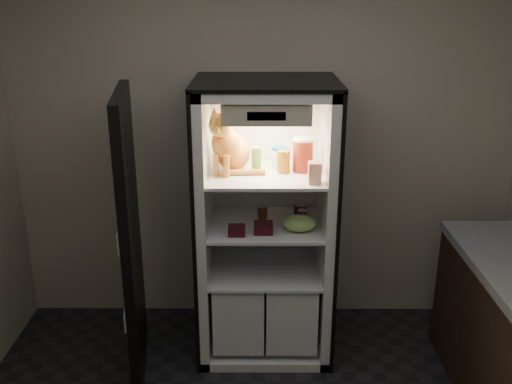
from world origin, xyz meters
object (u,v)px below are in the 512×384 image
parmesan_shaker (256,160)px  grape_bag (299,223)px  refrigerator (265,240)px  soda_can_c (302,218)px  berry_box_left (237,231)px  mayo_tub (279,157)px  pepper_jar (303,155)px  soda_can_b (301,213)px  salsa_jar (283,162)px  condiment_jar (263,212)px  tabby_cat (230,147)px  berry_box_right (263,228)px  soda_can_a (299,212)px  cream_carton (315,173)px

parmesan_shaker → grape_bag: (0.27, -0.14, -0.38)m
refrigerator → soda_can_c: size_ratio=16.64×
soda_can_c → berry_box_left: (-0.42, -0.13, -0.03)m
mayo_tub → pepper_jar: size_ratio=0.65×
pepper_jar → soda_can_b: 0.40m
refrigerator → salsa_jar: size_ratio=13.00×
condiment_jar → tabby_cat: bearing=-164.9°
berry_box_right → mayo_tub: bearing=67.9°
berry_box_right → soda_can_a: bearing=40.4°
tabby_cat → soda_can_c: bearing=11.9°
soda_can_a → grape_bag: soda_can_a is taller
salsa_jar → refrigerator: bearing=152.1°
salsa_jar → soda_can_b: size_ratio=1.21×
parmesan_shaker → condiment_jar: size_ratio=1.77×
soda_can_a → parmesan_shaker: bearing=-173.0°
pepper_jar → condiment_jar: pepper_jar is taller
refrigerator → tabby_cat: refrigerator is taller
tabby_cat → soda_can_b: tabby_cat is taller
berry_box_right → berry_box_left: bearing=-168.0°
mayo_tub → grape_bag: bearing=-61.7°
berry_box_right → condiment_jar: bearing=90.8°
refrigerator → mayo_tub: size_ratio=13.22×
mayo_tub → soda_can_a: mayo_tub is taller
cream_carton → soda_can_b: bearing=103.3°
berry_box_right → grape_bag: bearing=5.7°
condiment_jar → parmesan_shaker: bearing=-120.7°
refrigerator → cream_carton: bearing=-42.6°
soda_can_b → condiment_jar: soda_can_b is taller
salsa_jar → grape_bag: salsa_jar is taller
soda_can_a → berry_box_left: size_ratio=1.07×
salsa_jar → pepper_jar: size_ratio=0.66×
berry_box_left → parmesan_shaker: bearing=58.6°
condiment_jar → berry_box_right: (0.00, -0.24, -0.02)m
cream_carton → soda_can_c: cream_carton is taller
tabby_cat → parmesan_shaker: bearing=17.8°
mayo_tub → soda_can_c: size_ratio=1.26×
pepper_jar → condiment_jar: size_ratio=2.38×
refrigerator → tabby_cat: (-0.23, -0.03, 0.66)m
cream_carton → soda_can_b: 0.43m
soda_can_a → soda_can_c: 0.11m
tabby_cat → cream_carton: bearing=-2.4°
mayo_tub → salsa_jar: bearing=-77.3°
mayo_tub → condiment_jar: mayo_tub is taller
salsa_jar → berry_box_right: size_ratio=1.21×
soda_can_a → berry_box_right: soda_can_a is taller
pepper_jar → soda_can_b: size_ratio=1.84×
soda_can_b → grape_bag: (-0.02, -0.15, -0.01)m
mayo_tub → cream_carton: (0.20, -0.31, -0.01)m
cream_carton → condiment_jar: bearing=136.7°
tabby_cat → pepper_jar: (0.47, 0.00, -0.05)m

